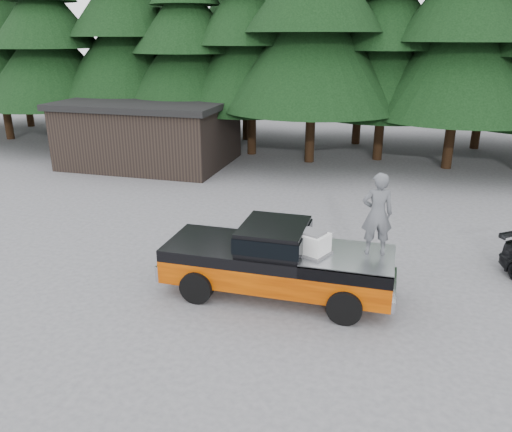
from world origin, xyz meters
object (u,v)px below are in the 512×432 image
(pickup_truck, at_px, (277,270))
(air_compressor, at_px, (312,244))
(utility_building, at_px, (151,132))
(man_on_bed, at_px, (377,214))

(pickup_truck, bearing_deg, air_compressor, -10.94)
(air_compressor, xyz_separation_m, utility_building, (-10.58, 12.36, 0.08))
(pickup_truck, bearing_deg, man_on_bed, 6.34)
(man_on_bed, distance_m, utility_building, 16.97)
(pickup_truck, distance_m, utility_building, 15.60)
(utility_building, bearing_deg, man_on_bed, -44.68)
(pickup_truck, height_order, man_on_bed, man_on_bed)
(air_compressor, relative_size, utility_building, 0.09)
(air_compressor, distance_m, man_on_bed, 1.73)
(air_compressor, height_order, utility_building, utility_building)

